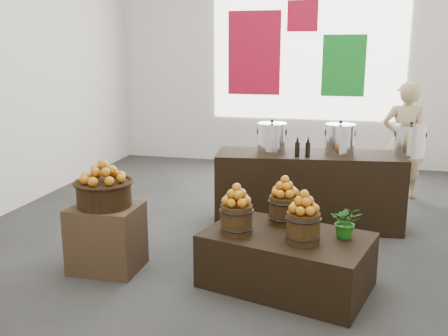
% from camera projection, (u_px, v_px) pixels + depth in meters
% --- Properties ---
extents(ground, '(7.00, 7.00, 0.00)m').
position_uv_depth(ground, '(249.00, 230.00, 5.53)').
color(ground, '#363734').
rests_on(ground, ground).
extents(back_wall, '(6.00, 0.04, 4.00)m').
position_uv_depth(back_wall, '(290.00, 47.00, 8.38)').
color(back_wall, silver).
rests_on(back_wall, ground).
extents(back_opening, '(3.20, 0.02, 2.40)m').
position_uv_depth(back_opening, '(308.00, 47.00, 8.29)').
color(back_opening, white).
rests_on(back_opening, back_wall).
extents(deco_red_left, '(0.90, 0.04, 1.40)m').
position_uv_depth(deco_red_left, '(254.00, 53.00, 8.51)').
color(deco_red_left, '#A60C27').
rests_on(deco_red_left, back_wall).
extents(deco_green_right, '(0.70, 0.04, 1.00)m').
position_uv_depth(deco_green_right, '(344.00, 66.00, 8.21)').
color(deco_green_right, '#127A21').
rests_on(deco_green_right, back_wall).
extents(deco_red_upper, '(0.50, 0.04, 0.50)m').
position_uv_depth(deco_red_upper, '(303.00, 16.00, 8.19)').
color(deco_red_upper, '#A60C27').
rests_on(deco_red_upper, back_wall).
extents(crate, '(0.60, 0.49, 0.60)m').
position_uv_depth(crate, '(107.00, 238.00, 4.49)').
color(crate, brown).
rests_on(crate, ground).
extents(wicker_basket, '(0.48, 0.48, 0.22)m').
position_uv_depth(wicker_basket, '(104.00, 194.00, 4.40)').
color(wicker_basket, black).
rests_on(wicker_basket, crate).
extents(apples_in_basket, '(0.37, 0.37, 0.20)m').
position_uv_depth(apples_in_basket, '(103.00, 171.00, 4.35)').
color(apples_in_basket, '#910504').
rests_on(apples_in_basket, wicker_basket).
extents(display_table, '(1.50, 1.15, 0.46)m').
position_uv_depth(display_table, '(286.00, 260.00, 4.18)').
color(display_table, black).
rests_on(display_table, ground).
extents(apple_bucket_front_left, '(0.27, 0.27, 0.25)m').
position_uv_depth(apple_bucket_front_left, '(236.00, 219.00, 4.12)').
color(apple_bucket_front_left, '#3E2810').
rests_on(apple_bucket_front_left, display_table).
extents(apples_in_bucket_front_left, '(0.20, 0.20, 0.18)m').
position_uv_depth(apples_in_bucket_front_left, '(237.00, 195.00, 4.07)').
color(apples_in_bucket_front_left, '#910504').
rests_on(apples_in_bucket_front_left, apple_bucket_front_left).
extents(apple_bucket_front_right, '(0.27, 0.27, 0.25)m').
position_uv_depth(apple_bucket_front_right, '(303.00, 227.00, 3.93)').
color(apple_bucket_front_right, '#3E2810').
rests_on(apple_bucket_front_right, display_table).
extents(apples_in_bucket_front_right, '(0.20, 0.20, 0.18)m').
position_uv_depth(apples_in_bucket_front_right, '(304.00, 202.00, 3.88)').
color(apples_in_bucket_front_right, '#910504').
rests_on(apples_in_bucket_front_right, apple_bucket_front_right).
extents(apple_bucket_rear, '(0.27, 0.27, 0.25)m').
position_uv_depth(apple_bucket_rear, '(284.00, 210.00, 4.37)').
color(apple_bucket_rear, '#3E2810').
rests_on(apple_bucket_rear, display_table).
extents(apples_in_bucket_rear, '(0.20, 0.20, 0.18)m').
position_uv_depth(apples_in_bucket_rear, '(285.00, 186.00, 4.32)').
color(apples_in_bucket_rear, '#910504').
rests_on(apples_in_bucket_rear, apple_bucket_rear).
extents(herb_garnish_right, '(0.26, 0.22, 0.28)m').
position_uv_depth(herb_garnish_right, '(346.00, 221.00, 4.02)').
color(herb_garnish_right, '#195A13').
rests_on(herb_garnish_right, display_table).
extents(herb_garnish_left, '(0.16, 0.13, 0.28)m').
position_uv_depth(herb_garnish_left, '(233.00, 202.00, 4.52)').
color(herb_garnish_left, '#195A13').
rests_on(herb_garnish_left, display_table).
extents(counter, '(2.10, 0.89, 0.83)m').
position_uv_depth(counter, '(308.00, 190.00, 5.61)').
color(counter, black).
rests_on(counter, ground).
extents(stock_pot_left, '(0.31, 0.31, 0.31)m').
position_uv_depth(stock_pot_left, '(272.00, 139.00, 5.52)').
color(stock_pot_left, silver).
rests_on(stock_pot_left, counter).
extents(stock_pot_center, '(0.31, 0.31, 0.31)m').
position_uv_depth(stock_pot_center, '(340.00, 140.00, 5.44)').
color(stock_pot_center, silver).
rests_on(stock_pot_center, counter).
extents(stock_pot_right, '(0.31, 0.31, 0.31)m').
position_uv_depth(stock_pot_right, '(410.00, 142.00, 5.35)').
color(stock_pot_right, silver).
rests_on(stock_pot_right, counter).
extents(oil_cruets, '(0.15, 0.07, 0.23)m').
position_uv_depth(oil_cruets, '(311.00, 147.00, 5.29)').
color(oil_cruets, black).
rests_on(oil_cruets, counter).
extents(shopper, '(0.60, 0.42, 1.56)m').
position_uv_depth(shopper, '(403.00, 141.00, 6.60)').
color(shopper, tan).
rests_on(shopper, ground).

